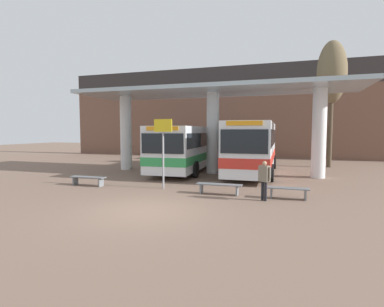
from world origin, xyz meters
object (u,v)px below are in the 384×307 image
at_px(transit_bus_center_bay, 253,145).
at_px(poplar_tree_behind_left, 332,74).
at_px(transit_bus_left_bay, 189,146).
at_px(waiting_bench_mid_platform, 219,186).
at_px(info_sign_platform, 163,140).
at_px(parked_car_street, 183,150).
at_px(pedestrian_waiting, 264,177).
at_px(waiting_bench_near_pillar, 88,179).
at_px(waiting_bench_far_platform, 288,191).

relative_size(transit_bus_center_bay, poplar_tree_behind_left, 1.09).
distance_m(transit_bus_left_bay, transit_bus_center_bay, 4.48).
relative_size(waiting_bench_mid_platform, info_sign_platform, 0.60).
height_order(transit_bus_center_bay, info_sign_platform, info_sign_platform).
bearing_deg(transit_bus_center_bay, parked_car_street, -46.60).
xyz_separation_m(waiting_bench_mid_platform, info_sign_platform, (-2.84, 0.51, 1.99)).
bearing_deg(pedestrian_waiting, waiting_bench_near_pillar, -151.50).
height_order(waiting_bench_near_pillar, poplar_tree_behind_left, poplar_tree_behind_left).
bearing_deg(info_sign_platform, waiting_bench_near_pillar, -172.60).
xyz_separation_m(transit_bus_center_bay, poplar_tree_behind_left, (5.14, 5.03, 5.17)).
xyz_separation_m(waiting_bench_near_pillar, info_sign_platform, (3.90, 0.51, 1.99)).
relative_size(transit_bus_center_bay, parked_car_street, 2.26).
bearing_deg(transit_bus_center_bay, pedestrian_waiting, 98.32).
distance_m(transit_bus_left_bay, parked_car_street, 8.19).
relative_size(pedestrian_waiting, poplar_tree_behind_left, 0.17).
relative_size(waiting_bench_mid_platform, poplar_tree_behind_left, 0.21).
bearing_deg(waiting_bench_far_platform, poplar_tree_behind_left, 76.49).
xyz_separation_m(info_sign_platform, pedestrian_waiting, (4.79, -1.12, -1.38)).
height_order(transit_bus_center_bay, poplar_tree_behind_left, poplar_tree_behind_left).
bearing_deg(transit_bus_center_bay, info_sign_platform, 61.14).
xyz_separation_m(waiting_bench_far_platform, poplar_tree_behind_left, (2.93, 12.20, 6.64)).
bearing_deg(info_sign_platform, parked_car_street, 105.83).
distance_m(waiting_bench_mid_platform, pedestrian_waiting, 2.14).
relative_size(waiting_bench_near_pillar, waiting_bench_far_platform, 1.16).
xyz_separation_m(waiting_bench_mid_platform, waiting_bench_far_platform, (2.86, 0.00, -0.01)).
relative_size(transit_bus_center_bay, pedestrian_waiting, 6.53).
bearing_deg(parked_car_street, waiting_bench_far_platform, -52.60).
height_order(waiting_bench_near_pillar, waiting_bench_mid_platform, same).
distance_m(transit_bus_center_bay, poplar_tree_behind_left, 8.86).
distance_m(transit_bus_left_bay, info_sign_platform, 6.86).
height_order(transit_bus_center_bay, pedestrian_waiting, transit_bus_center_bay).
bearing_deg(pedestrian_waiting, waiting_bench_mid_platform, -164.81).
bearing_deg(info_sign_platform, transit_bus_left_bay, 98.33).
distance_m(info_sign_platform, poplar_tree_behind_left, 15.26).
xyz_separation_m(transit_bus_center_bay, waiting_bench_mid_platform, (-0.65, -7.17, -1.47)).
bearing_deg(transit_bus_center_bay, poplar_tree_behind_left, -136.83).
relative_size(transit_bus_center_bay, waiting_bench_near_pillar, 5.39).
distance_m(transit_bus_center_bay, waiting_bench_mid_platform, 7.35).
bearing_deg(transit_bus_left_bay, parked_car_street, -70.57).
height_order(waiting_bench_far_platform, parked_car_street, parked_car_street).
bearing_deg(waiting_bench_near_pillar, info_sign_platform, 7.40).
relative_size(transit_bus_left_bay, transit_bus_center_bay, 1.02).
bearing_deg(waiting_bench_near_pillar, waiting_bench_far_platform, 0.00).
bearing_deg(parked_car_street, poplar_tree_behind_left, -7.64).
xyz_separation_m(transit_bus_left_bay, transit_bus_center_bay, (4.48, -0.10, 0.12)).
relative_size(waiting_bench_near_pillar, info_sign_platform, 0.57).
bearing_deg(parked_car_street, transit_bus_center_bay, -41.36).
bearing_deg(waiting_bench_near_pillar, parked_car_street, 90.59).
distance_m(pedestrian_waiting, parked_car_street, 17.79).
xyz_separation_m(info_sign_platform, poplar_tree_behind_left, (8.63, 11.69, 4.64)).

